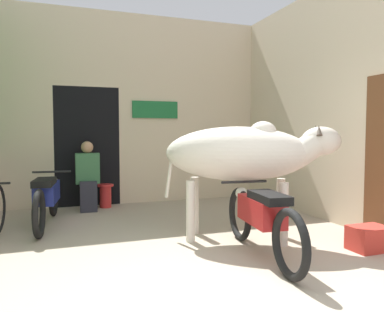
{
  "coord_description": "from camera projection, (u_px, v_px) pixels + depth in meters",
  "views": [
    {
      "loc": [
        -1.33,
        -2.59,
        1.36
      ],
      "look_at": [
        0.31,
        2.06,
        1.06
      ],
      "focal_mm": 35.0,
      "sensor_mm": 36.0,
      "label": 1
    }
  ],
  "objects": [
    {
      "name": "ground_plane",
      "position": [
        242.0,
        305.0,
        2.96
      ],
      "size": [
        30.0,
        30.0,
        0.0
      ],
      "primitive_type": "plane",
      "color": "tan"
    },
    {
      "name": "plastic_stool",
      "position": [
        106.0,
        195.0,
        6.83
      ],
      "size": [
        0.29,
        0.29,
        0.42
      ],
      "color": "red",
      "rests_on": "ground_plane"
    },
    {
      "name": "cow",
      "position": [
        244.0,
        154.0,
        4.72
      ],
      "size": [
        2.16,
        1.49,
        1.51
      ],
      "color": "beige",
      "rests_on": "ground_plane"
    },
    {
      "name": "wall_back_with_doorway",
      "position": [
        115.0,
        123.0,
        7.32
      ],
      "size": [
        5.07,
        0.93,
        3.63
      ],
      "color": "beige",
      "rests_on": "ground_plane"
    },
    {
      "name": "motorcycle_near",
      "position": [
        261.0,
        217.0,
        4.08
      ],
      "size": [
        0.58,
        1.99,
        0.78
      ],
      "color": "black",
      "rests_on": "ground_plane"
    },
    {
      "name": "wall_right_with_door",
      "position": [
        327.0,
        106.0,
        5.84
      ],
      "size": [
        0.22,
        4.59,
        3.63
      ],
      "color": "beige",
      "rests_on": "ground_plane"
    },
    {
      "name": "shopkeeper_seated",
      "position": [
        88.0,
        175.0,
        6.52
      ],
      "size": [
        0.4,
        0.33,
        1.21
      ],
      "color": "#282833",
      "rests_on": "ground_plane"
    },
    {
      "name": "crate",
      "position": [
        369.0,
        238.0,
        4.33
      ],
      "size": [
        0.44,
        0.32,
        0.28
      ],
      "color": "red",
      "rests_on": "ground_plane"
    },
    {
      "name": "motorcycle_far",
      "position": [
        47.0,
        197.0,
        5.45
      ],
      "size": [
        0.58,
        1.98,
        0.76
      ],
      "color": "black",
      "rests_on": "ground_plane"
    },
    {
      "name": "bucket",
      "position": [
        266.0,
        201.0,
        6.73
      ],
      "size": [
        0.26,
        0.26,
        0.26
      ],
      "color": "#A8A8B2",
      "rests_on": "ground_plane"
    }
  ]
}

